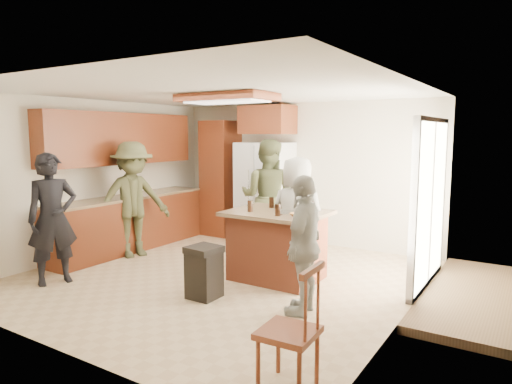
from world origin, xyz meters
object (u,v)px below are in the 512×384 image
Objects in this scene: person_counter at (133,200)px; kitchen_island at (277,244)px; person_front_left at (53,219)px; person_behind_left at (267,197)px; refrigerator at (265,193)px; spindle_chair at (291,333)px; person_behind_right at (297,216)px; trash_bin at (204,272)px; person_side_right at (304,245)px.

person_counter reaches higher than kitchen_island.
person_behind_left reaches higher than person_front_left.
person_counter is 2.34m from refrigerator.
person_front_left is 3.88m from spindle_chair.
refrigerator is at bearing -70.46° from person_behind_left.
person_behind_left reaches higher than person_behind_right.
person_counter is (-0.12, 1.49, 0.06)m from person_front_left.
person_front_left is 2.96m from kitchen_island.
refrigerator is 2.86× the size of trash_bin.
person_front_left is 0.94× the size of person_counter.
refrigerator is 1.41× the size of kitchen_island.
kitchen_island is (2.51, 0.21, -0.44)m from person_counter.
kitchen_island is at bearing 57.29° from person_behind_right.
person_counter is 2.91× the size of trash_bin.
spindle_chair is (2.22, -3.38, -0.48)m from person_behind_left.
person_counter is at bearing 157.52° from trash_bin.
person_counter is at bearing -122.67° from refrigerator.
spindle_chair is at bearing -58.25° from kitchen_island.
person_behind_left is 0.80m from refrigerator.
person_front_left is 3.65m from refrigerator.
person_front_left is at bearing 29.65° from person_behind_right.
person_behind_left is 1.46× the size of kitchen_island.
refrigerator is at bearing 125.46° from kitchen_island.
refrigerator reaches higher than person_side_right.
refrigerator reaches higher than person_behind_right.
trash_bin is at bearing -109.37° from kitchen_island.
refrigerator is at bearing -55.11° from person_behind_right.
person_side_right is at bearing 10.16° from trash_bin.
kitchen_island is 1.29× the size of spindle_chair.
person_front_left is 1.04× the size of person_behind_right.
kitchen_island is (-0.14, -0.31, -0.35)m from person_behind_right.
spindle_chair is at bearing 14.06° from person_side_right.
person_counter reaches higher than trash_bin.
trash_bin is at bearing -52.44° from person_front_left.
trash_bin is (-1.21, -0.22, -0.44)m from person_side_right.
person_behind_left is 1.02× the size of person_counter.
person_behind_right is at bearing 126.00° from person_behind_left.
kitchen_island is at bearing 112.15° from person_behind_left.
person_counter reaches higher than person_behind_right.
person_side_right is 1.24m from kitchen_island.
trash_bin is (2.01, 0.61, -0.54)m from person_front_left.
person_behind_left is 1.04× the size of refrigerator.
person_behind_left is 1.22× the size of person_side_right.
person_behind_right is at bearing 116.26° from spindle_chair.
person_behind_left is 2.56m from person_side_right.
person_counter is 1.84× the size of spindle_chair.
person_behind_right is 2.01m from refrigerator.
person_behind_right is at bearing -57.39° from person_counter.
person_behind_right reaches higher than trash_bin.
refrigerator is at bearing 123.40° from spindle_chair.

